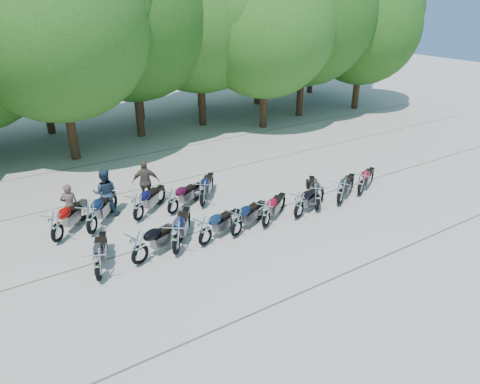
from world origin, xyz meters
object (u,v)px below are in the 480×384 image
motorcycle_10 (56,226)px  motorcycle_14 (202,193)px  motorcycle_6 (299,205)px  rider_2 (146,182)px  motorcycle_3 (205,230)px  motorcycle_12 (138,206)px  motorcycle_7 (318,197)px  motorcycle_11 (91,218)px  motorcycle_9 (361,183)px  motorcycle_1 (139,247)px  motorcycle_0 (97,264)px  rider_1 (105,193)px  motorcycle_4 (237,222)px  motorcycle_13 (173,201)px  motorcycle_2 (176,237)px  rider_0 (70,205)px  motorcycle_5 (266,214)px  motorcycle_8 (341,191)px

motorcycle_10 → motorcycle_14: motorcycle_10 is taller
motorcycle_6 → rider_2: size_ratio=1.18×
motorcycle_3 → motorcycle_12: (-1.25, 2.75, 0.02)m
motorcycle_7 → motorcycle_11: 8.11m
motorcycle_9 → motorcycle_1: bearing=61.8°
motorcycle_12 → motorcycle_0: bearing=103.1°
motorcycle_6 → rider_1: (-5.80, 4.06, 0.32)m
motorcycle_4 → motorcycle_9: bearing=-113.6°
motorcycle_7 → motorcycle_13: (-4.71, 2.63, -0.03)m
rider_1 → motorcycle_7: bearing=173.0°
motorcycle_2 → motorcycle_9: (8.15, -0.00, -0.06)m
motorcycle_6 → motorcycle_9: (3.38, 0.19, -0.01)m
motorcycle_9 → motorcycle_14: motorcycle_14 is taller
motorcycle_2 → motorcycle_4: size_ratio=1.09×
motorcycle_0 → motorcycle_10: motorcycle_10 is taller
motorcycle_6 → motorcycle_0: bearing=68.6°
motorcycle_1 → motorcycle_3: 2.17m
motorcycle_1 → rider_0: bearing=-3.2°
motorcycle_11 → motorcycle_6: bearing=-164.5°
motorcycle_12 → rider_2: size_ratio=1.22×
motorcycle_5 → motorcycle_13: bearing=9.0°
motorcycle_1 → motorcycle_4: 3.33m
motorcycle_0 → motorcycle_6: (7.21, -0.13, 0.00)m
motorcycle_13 → motorcycle_14: bearing=-118.8°
motorcycle_2 → motorcycle_4: 2.17m
rider_1 → motorcycle_14: bearing=-179.3°
motorcycle_3 → rider_2: (-0.42, 4.05, 0.30)m
motorcycle_4 → rider_0: (-4.50, 3.78, 0.21)m
motorcycle_0 → rider_1: bearing=-88.5°
motorcycle_11 → rider_0: rider_0 is taller
motorcycle_2 → motorcycle_6: size_ratio=1.10×
motorcycle_13 → rider_2: size_ratio=1.17×
motorcycle_1 → motorcycle_12: size_ratio=1.03×
motorcycle_6 → motorcycle_13: size_ratio=1.00×
motorcycle_12 → rider_2: (0.82, 1.30, 0.28)m
motorcycle_5 → motorcycle_1: bearing=55.1°
motorcycle_14 → rider_2: 2.27m
motorcycle_12 → motorcycle_14: (2.48, -0.23, 0.01)m
motorcycle_12 → motorcycle_14: 2.49m
motorcycle_4 → motorcycle_10: 5.90m
motorcycle_13 → motorcycle_14: motorcycle_14 is taller
motorcycle_8 → rider_2: bearing=25.2°
motorcycle_3 → motorcycle_9: size_ratio=1.01×
motorcycle_2 → motorcycle_11: bearing=-17.9°
motorcycle_9 → motorcycle_10: 11.49m
motorcycle_4 → motorcycle_9: 5.98m
motorcycle_2 → rider_1: (-1.03, 3.86, 0.26)m
motorcycle_4 → rider_2: 4.42m
motorcycle_5 → motorcycle_6: motorcycle_6 is taller
motorcycle_4 → motorcycle_10: motorcycle_10 is taller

